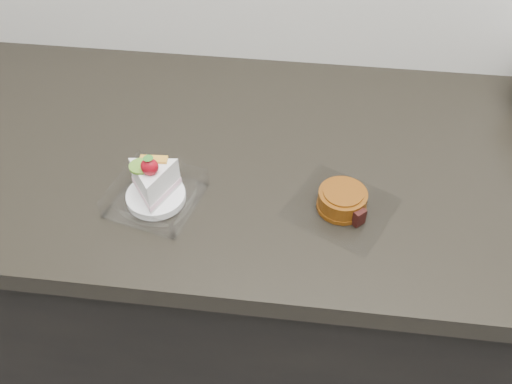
# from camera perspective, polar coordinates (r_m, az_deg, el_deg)

# --- Properties ---
(counter) EXTENTS (2.04, 0.64, 0.90)m
(counter) POSITION_cam_1_polar(r_m,az_deg,el_deg) (1.39, 8.12, -10.69)
(counter) COLOR black
(counter) RESTS_ON ground
(cake_tray) EXTENTS (0.16, 0.16, 0.11)m
(cake_tray) POSITION_cam_1_polar(r_m,az_deg,el_deg) (0.96, -10.11, 0.30)
(cake_tray) COLOR white
(cake_tray) RESTS_ON counter
(mooncake_wrap) EXTENTS (0.21, 0.21, 0.04)m
(mooncake_wrap) POSITION_cam_1_polar(r_m,az_deg,el_deg) (0.95, 8.65, -0.99)
(mooncake_wrap) COLOR white
(mooncake_wrap) RESTS_ON counter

